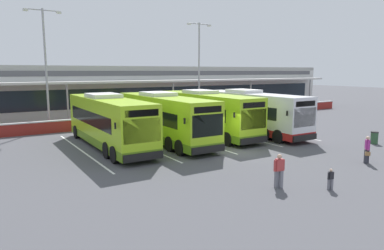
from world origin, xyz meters
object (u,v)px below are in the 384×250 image
object	(u,v)px
coach_bus_leftmost	(108,122)
pedestrian_in_dark_coat	(279,170)
litter_bin	(374,138)
lamp_post_west	(46,61)
pedestrian_with_handbag	(367,149)
lamp_post_centre	(199,64)
coach_bus_centre	(206,114)
coach_bus_right_centre	(250,113)
coach_bus_left_centre	(164,119)
pedestrian_child	(331,179)

from	to	relation	value
coach_bus_leftmost	pedestrian_in_dark_coat	bearing A→B (deg)	-74.15
litter_bin	lamp_post_west	bearing A→B (deg)	133.41
pedestrian_with_handbag	litter_bin	distance (m)	6.51
pedestrian_with_handbag	lamp_post_centre	distance (m)	24.54
lamp_post_west	coach_bus_centre	bearing A→B (deg)	-44.45
coach_bus_leftmost	coach_bus_right_centre	world-z (taller)	same
lamp_post_centre	coach_bus_leftmost	bearing A→B (deg)	-143.53
pedestrian_in_dark_coat	lamp_post_centre	xyz separation A→B (m)	(11.35, 24.07, 5.42)
coach_bus_left_centre	pedestrian_child	xyz separation A→B (m)	(1.27, -13.97, -1.24)
coach_bus_right_centre	coach_bus_leftmost	bearing A→B (deg)	175.38
coach_bus_centre	pedestrian_child	xyz separation A→B (m)	(-3.13, -14.65, -1.24)
coach_bus_left_centre	pedestrian_with_handbag	size ratio (longest dim) A/B	7.51
pedestrian_child	litter_bin	size ratio (longest dim) A/B	1.08
litter_bin	pedestrian_child	bearing A→B (deg)	-157.60
coach_bus_left_centre	pedestrian_with_handbag	xyz separation A→B (m)	(7.15, -12.11, -0.93)
coach_bus_left_centre	litter_bin	size ratio (longest dim) A/B	13.09
coach_bus_right_centre	litter_bin	size ratio (longest dim) A/B	13.09
coach_bus_left_centre	pedestrian_in_dark_coat	bearing A→B (deg)	-92.49
pedestrian_in_dark_coat	litter_bin	world-z (taller)	pedestrian_in_dark_coat
lamp_post_west	litter_bin	bearing A→B (deg)	-46.59
pedestrian_with_handbag	pedestrian_in_dark_coat	bearing A→B (deg)	-176.92
lamp_post_west	litter_bin	size ratio (longest dim) A/B	11.83
pedestrian_with_handbag	pedestrian_child	world-z (taller)	pedestrian_with_handbag
lamp_post_centre	litter_bin	world-z (taller)	lamp_post_centre
lamp_post_west	coach_bus_leftmost	bearing A→B (deg)	-78.89
pedestrian_with_handbag	pedestrian_child	size ratio (longest dim) A/B	1.61
coach_bus_right_centre	pedestrian_with_handbag	size ratio (longest dim) A/B	7.51
lamp_post_west	lamp_post_centre	xyz separation A→B (m)	(17.15, 0.33, 0.00)
coach_bus_right_centre	pedestrian_with_handbag	bearing A→B (deg)	-95.41
coach_bus_right_centre	litter_bin	xyz separation A→B (m)	(4.70, -8.59, -1.32)
coach_bus_left_centre	coach_bus_right_centre	size ratio (longest dim) A/B	1.00
lamp_post_centre	pedestrian_with_handbag	bearing A→B (deg)	-98.79
coach_bus_right_centre	lamp_post_centre	distance (m)	13.18
lamp_post_west	coach_bus_left_centre	bearing A→B (deg)	-60.52
pedestrian_child	coach_bus_centre	bearing A→B (deg)	77.94
lamp_post_centre	coach_bus_left_centre	bearing A→B (deg)	-133.12
lamp_post_west	pedestrian_with_handbag	bearing A→B (deg)	-59.95
coach_bus_left_centre	litter_bin	distance (m)	15.91
pedestrian_with_handbag	coach_bus_left_centre	bearing A→B (deg)	120.57
coach_bus_right_centre	litter_bin	distance (m)	9.88
coach_bus_centre	coach_bus_right_centre	distance (m)	4.04
coach_bus_leftmost	pedestrian_with_handbag	size ratio (longest dim) A/B	7.51
coach_bus_leftmost	coach_bus_left_centre	world-z (taller)	same
lamp_post_centre	litter_bin	distance (m)	21.62
coach_bus_leftmost	coach_bus_right_centre	size ratio (longest dim) A/B	1.00
pedestrian_child	coach_bus_left_centre	bearing A→B (deg)	95.19
coach_bus_right_centre	pedestrian_in_dark_coat	bearing A→B (deg)	-126.33
coach_bus_leftmost	litter_bin	world-z (taller)	coach_bus_leftmost
litter_bin	pedestrian_with_handbag	bearing A→B (deg)	-153.06
coach_bus_centre	coach_bus_right_centre	xyz separation A→B (m)	(3.84, -1.25, 0.00)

